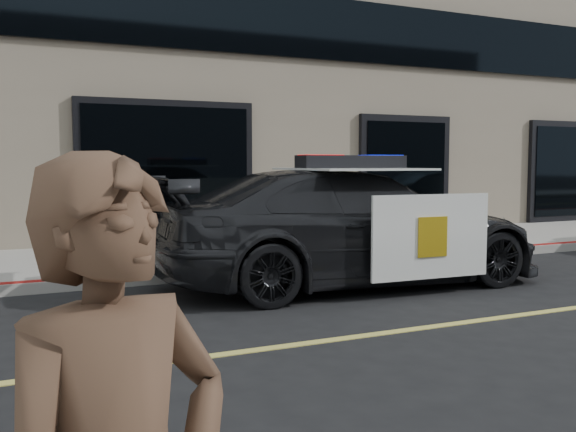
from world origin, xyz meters
name	(u,v)px	position (x,y,z in m)	size (l,w,h in m)	color
ground	(435,327)	(0.00, 0.00, 0.00)	(120.00, 120.00, 0.00)	black
sidewalk_n	(249,254)	(0.00, 5.25, 0.07)	(60.00, 3.50, 0.15)	gray
police_car	(351,227)	(0.39, 2.36, 0.80)	(2.77, 5.65, 1.79)	black
fire_hydrant	(172,244)	(-1.67, 4.09, 0.48)	(0.32, 0.44, 0.70)	beige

